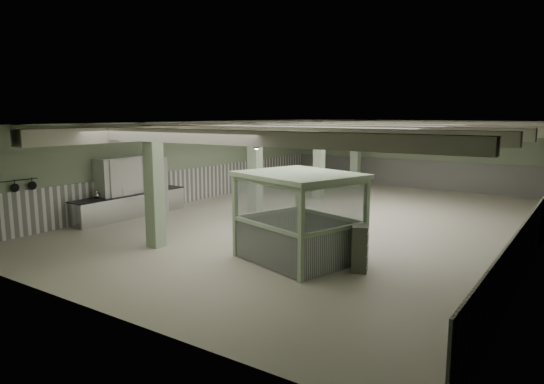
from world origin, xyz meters
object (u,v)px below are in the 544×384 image
Objects in this scene: prep_counter at (131,205)px; guard_booth at (299,200)px; filing_cabinet at (360,248)px; walkin_cooler at (129,185)px.

prep_counter is 1.37× the size of guard_booth.
guard_booth is 3.04× the size of filing_cabinet.
prep_counter is 1.85× the size of walkin_cooler.
prep_counter is 8.43m from guard_booth.
walkin_cooler reaches higher than guard_booth.
guard_booth reaches higher than filing_cabinet.
walkin_cooler is 0.74× the size of guard_booth.
walkin_cooler is 2.26× the size of filing_cabinet.
guard_booth is 2.05m from filing_cabinet.
prep_counter is at bearing -170.77° from guard_booth.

